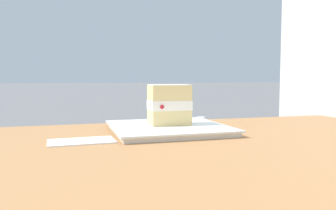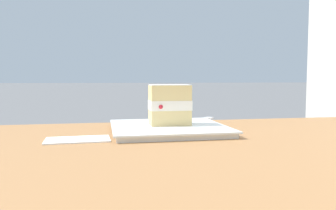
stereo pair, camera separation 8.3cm
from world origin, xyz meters
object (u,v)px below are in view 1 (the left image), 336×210
at_px(paper_napkin, 82,141).
at_px(dessert_plate, 168,128).
at_px(cake_slice, 169,105).
at_px(dessert_fork, 195,120).

bearing_deg(paper_napkin, dessert_plate, -159.00).
xyz_separation_m(dessert_plate, cake_slice, (-0.01, -0.01, 0.06)).
height_order(dessert_plate, paper_napkin, dessert_plate).
bearing_deg(dessert_fork, paper_napkin, 35.86).
xyz_separation_m(cake_slice, paper_napkin, (0.22, 0.09, -0.07)).
xyz_separation_m(dessert_fork, paper_napkin, (0.36, 0.26, -0.00)).
bearing_deg(paper_napkin, dessert_fork, -144.14).
distance_m(dessert_plate, dessert_fork, 0.23).
bearing_deg(dessert_fork, dessert_plate, 50.96).
bearing_deg(cake_slice, dessert_fork, -129.22).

